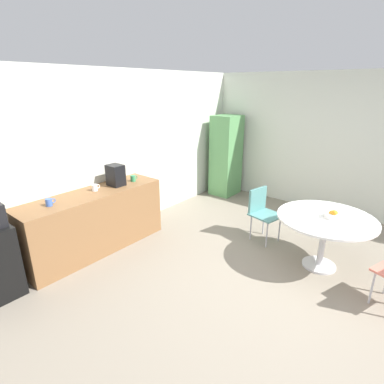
# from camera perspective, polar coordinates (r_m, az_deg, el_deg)

# --- Properties ---
(ground_plane) EXTENTS (6.00, 6.00, 0.00)m
(ground_plane) POSITION_cam_1_polar(r_m,az_deg,el_deg) (3.94, 17.26, -18.04)
(ground_plane) COLOR gray
(wall_back) EXTENTS (6.00, 0.10, 2.60)m
(wall_back) POSITION_cam_1_polar(r_m,az_deg,el_deg) (5.12, -13.80, 7.21)
(wall_back) COLOR silver
(wall_back) RESTS_ON ground_plane
(wall_side_right) EXTENTS (0.10, 6.00, 2.60)m
(wall_side_right) POSITION_cam_1_polar(r_m,az_deg,el_deg) (6.17, 29.48, 7.30)
(wall_side_right) COLOR silver
(wall_side_right) RESTS_ON ground_plane
(counter_block) EXTENTS (2.11, 0.60, 0.90)m
(counter_block) POSITION_cam_1_polar(r_m,az_deg,el_deg) (4.68, -17.89, -5.32)
(counter_block) COLOR brown
(counter_block) RESTS_ON ground_plane
(locker_cabinet) EXTENTS (0.60, 0.50, 1.74)m
(locker_cabinet) POSITION_cam_1_polar(r_m,az_deg,el_deg) (6.75, 6.44, 6.84)
(locker_cabinet) COLOR #599959
(locker_cabinet) RESTS_ON ground_plane
(round_table) EXTENTS (1.24, 1.24, 0.73)m
(round_table) POSITION_cam_1_polar(r_m,az_deg,el_deg) (4.32, 23.88, -5.75)
(round_table) COLOR silver
(round_table) RESTS_ON ground_plane
(chair_teal) EXTENTS (0.50, 0.50, 0.83)m
(chair_teal) POSITION_cam_1_polar(r_m,az_deg,el_deg) (4.86, 13.03, -3.00)
(chair_teal) COLOR silver
(chair_teal) RESTS_ON ground_plane
(fruit_bowl) EXTENTS (0.22, 0.22, 0.13)m
(fruit_bowl) POSITION_cam_1_polar(r_m,az_deg,el_deg) (4.26, 25.14, -3.91)
(fruit_bowl) COLOR silver
(fruit_bowl) RESTS_ON round_table
(mug_white) EXTENTS (0.13, 0.08, 0.09)m
(mug_white) POSITION_cam_1_polar(r_m,az_deg,el_deg) (4.58, -17.90, 0.80)
(mug_white) COLOR white
(mug_white) RESTS_ON counter_block
(mug_green) EXTENTS (0.13, 0.08, 0.09)m
(mug_green) POSITION_cam_1_polar(r_m,az_deg,el_deg) (4.22, -25.40, -1.76)
(mug_green) COLOR #3F66BF
(mug_green) RESTS_ON counter_block
(mug_red) EXTENTS (0.13, 0.08, 0.09)m
(mug_red) POSITION_cam_1_polar(r_m,az_deg,el_deg) (4.88, -11.07, 2.55)
(mug_red) COLOR #338C59
(mug_red) RESTS_ON counter_block
(coffee_maker) EXTENTS (0.20, 0.24, 0.32)m
(coffee_maker) POSITION_cam_1_polar(r_m,az_deg,el_deg) (4.70, -14.25, 3.09)
(coffee_maker) COLOR black
(coffee_maker) RESTS_ON counter_block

